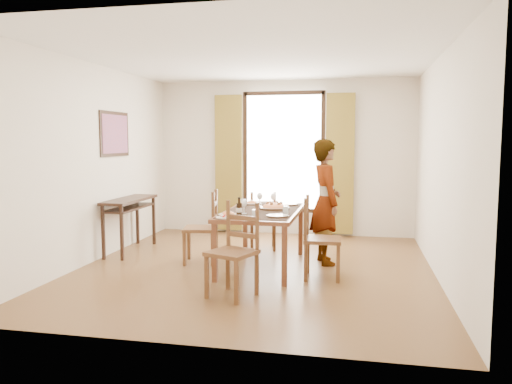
% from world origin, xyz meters
% --- Properties ---
extents(ground, '(5.00, 5.00, 0.00)m').
position_xyz_m(ground, '(0.00, 0.00, 0.00)').
color(ground, '#483016').
rests_on(ground, ground).
extents(room_shell, '(4.60, 5.10, 2.74)m').
position_xyz_m(room_shell, '(-0.00, 0.13, 1.54)').
color(room_shell, silver).
rests_on(room_shell, ground).
extents(console_table, '(0.38, 1.20, 0.80)m').
position_xyz_m(console_table, '(-2.03, 0.60, 0.68)').
color(console_table, black).
rests_on(console_table, ground).
extents(dining_table, '(0.94, 1.73, 0.76)m').
position_xyz_m(dining_table, '(0.08, 0.10, 0.69)').
color(dining_table, brown).
rests_on(dining_table, ground).
extents(chair_west, '(0.51, 0.51, 0.99)m').
position_xyz_m(chair_west, '(-0.75, 0.16, 0.46)').
color(chair_west, brown).
rests_on(chair_west, ground).
extents(chair_north, '(0.47, 0.47, 0.89)m').
position_xyz_m(chair_north, '(-0.11, 1.13, 0.42)').
color(chair_north, brown).
rests_on(chair_north, ground).
extents(chair_south, '(0.57, 0.57, 1.00)m').
position_xyz_m(chair_south, '(0.01, -1.16, 0.47)').
color(chair_south, brown).
rests_on(chair_south, ground).
extents(chair_east, '(0.45, 0.45, 0.99)m').
position_xyz_m(chair_east, '(0.85, -0.27, 0.46)').
color(chair_east, brown).
rests_on(chair_east, ground).
extents(man, '(0.86, 0.78, 1.67)m').
position_xyz_m(man, '(0.87, 0.48, 0.84)').
color(man, gray).
rests_on(man, ground).
extents(plate_sw, '(0.27, 0.27, 0.05)m').
position_xyz_m(plate_sw, '(-0.23, -0.47, 0.78)').
color(plate_sw, silver).
rests_on(plate_sw, dining_table).
extents(plate_se, '(0.27, 0.27, 0.05)m').
position_xyz_m(plate_se, '(0.36, -0.41, 0.78)').
color(plate_se, silver).
rests_on(plate_se, dining_table).
extents(plate_nw, '(0.27, 0.27, 0.05)m').
position_xyz_m(plate_nw, '(-0.18, 0.64, 0.78)').
color(plate_nw, silver).
rests_on(plate_nw, dining_table).
extents(plate_ne, '(0.27, 0.27, 0.05)m').
position_xyz_m(plate_ne, '(0.34, 0.67, 0.78)').
color(plate_ne, silver).
rests_on(plate_ne, dining_table).
extents(pasta_platter, '(0.40, 0.40, 0.10)m').
position_xyz_m(pasta_platter, '(0.21, 0.23, 0.81)').
color(pasta_platter, '#B23416').
rests_on(pasta_platter, dining_table).
extents(caprese_plate, '(0.20, 0.20, 0.04)m').
position_xyz_m(caprese_plate, '(-0.23, -0.65, 0.78)').
color(caprese_plate, silver).
rests_on(caprese_plate, dining_table).
extents(wine_glass_a, '(0.08, 0.08, 0.18)m').
position_xyz_m(wine_glass_a, '(-0.08, -0.28, 0.85)').
color(wine_glass_a, white).
rests_on(wine_glass_a, dining_table).
extents(wine_glass_b, '(0.08, 0.08, 0.18)m').
position_xyz_m(wine_glass_b, '(0.16, 0.47, 0.85)').
color(wine_glass_b, white).
rests_on(wine_glass_b, dining_table).
extents(wine_glass_c, '(0.08, 0.08, 0.18)m').
position_xyz_m(wine_glass_c, '(-0.04, 0.50, 0.85)').
color(wine_glass_c, white).
rests_on(wine_glass_c, dining_table).
extents(tumbler_a, '(0.07, 0.07, 0.10)m').
position_xyz_m(tumbler_a, '(0.43, -0.19, 0.81)').
color(tumbler_a, silver).
rests_on(tumbler_a, dining_table).
extents(tumbler_b, '(0.07, 0.07, 0.10)m').
position_xyz_m(tumbler_b, '(-0.25, 0.42, 0.81)').
color(tumbler_b, silver).
rests_on(tumbler_b, dining_table).
extents(tumbler_c, '(0.07, 0.07, 0.10)m').
position_xyz_m(tumbler_c, '(0.12, -0.59, 0.81)').
color(tumbler_c, silver).
rests_on(tumbler_c, dining_table).
extents(wine_bottle, '(0.07, 0.07, 0.25)m').
position_xyz_m(wine_bottle, '(-0.06, -0.64, 0.88)').
color(wine_bottle, black).
rests_on(wine_bottle, dining_table).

